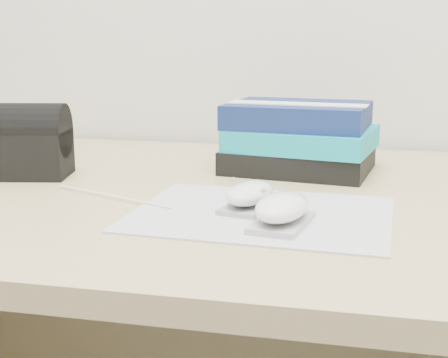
% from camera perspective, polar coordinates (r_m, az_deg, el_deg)
% --- Properties ---
extents(desk, '(1.60, 0.80, 0.73)m').
position_cam_1_polar(desk, '(1.06, 4.76, -12.74)').
color(desk, tan).
rests_on(desk, ground).
extents(mousepad, '(0.34, 0.27, 0.00)m').
position_cam_1_polar(mousepad, '(0.80, 3.43, -3.20)').
color(mousepad, '#9E9EA7').
rests_on(mousepad, desk).
extents(mouse_rear, '(0.07, 0.11, 0.04)m').
position_cam_1_polar(mouse_rear, '(0.81, 2.38, -1.50)').
color(mouse_rear, '#9C9B9E').
rests_on(mouse_rear, mousepad).
extents(mouse_front, '(0.07, 0.11, 0.04)m').
position_cam_1_polar(mouse_front, '(0.74, 5.31, -2.81)').
color(mouse_front, '#A9A9AC').
rests_on(mouse_front, mousepad).
extents(usb_cable, '(0.20, 0.09, 0.00)m').
position_cam_1_polar(usb_cable, '(0.89, -10.17, -1.54)').
color(usb_cable, white).
rests_on(usb_cable, mousepad).
extents(book_stack, '(0.26, 0.22, 0.12)m').
position_cam_1_polar(book_stack, '(1.06, 6.95, 3.78)').
color(book_stack, black).
rests_on(book_stack, desk).
extents(pouch, '(0.14, 0.11, 0.12)m').
position_cam_1_polar(pouch, '(1.06, -17.58, 3.30)').
color(pouch, black).
rests_on(pouch, desk).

